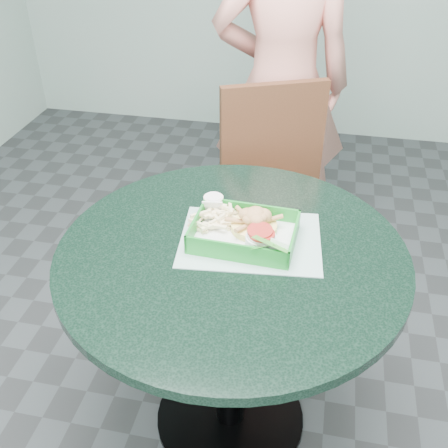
% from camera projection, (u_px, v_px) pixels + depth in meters
% --- Properties ---
extents(floor, '(4.00, 5.00, 0.02)m').
position_uv_depth(floor, '(230.00, 417.00, 1.90)').
color(floor, '#303335').
rests_on(floor, ground).
extents(cafe_table, '(0.98, 0.98, 0.75)m').
position_uv_depth(cafe_table, '(231.00, 300.00, 1.56)').
color(cafe_table, black).
rests_on(cafe_table, floor).
extents(dining_chair, '(0.45, 0.45, 0.93)m').
position_uv_depth(dining_chair, '(267.00, 184.00, 2.21)').
color(dining_chair, '#452510').
rests_on(dining_chair, floor).
extents(diner_person, '(0.75, 0.56, 1.87)m').
position_uv_depth(diner_person, '(283.00, 65.00, 2.24)').
color(diner_person, '#DE8879').
rests_on(diner_person, floor).
extents(placemat, '(0.42, 0.34, 0.00)m').
position_uv_depth(placemat, '(250.00, 245.00, 1.50)').
color(placemat, '#90B5AE').
rests_on(placemat, cafe_table).
extents(food_basket, '(0.29, 0.21, 0.06)m').
position_uv_depth(food_basket, '(244.00, 241.00, 1.49)').
color(food_basket, '#188127').
rests_on(food_basket, placemat).
extents(crab_sandwich, '(0.13, 0.13, 0.08)m').
position_uv_depth(crab_sandwich, '(253.00, 225.00, 1.50)').
color(crab_sandwich, '#F2D26D').
rests_on(crab_sandwich, food_basket).
extents(fries_pile, '(0.14, 0.15, 0.04)m').
position_uv_depth(fries_pile, '(214.00, 222.00, 1.53)').
color(fries_pile, '#FBE6AB').
rests_on(fries_pile, food_basket).
extents(sauce_ramekin, '(0.06, 0.06, 0.03)m').
position_uv_depth(sauce_ramekin, '(211.00, 207.00, 1.57)').
color(sauce_ramekin, white).
rests_on(sauce_ramekin, food_basket).
extents(garnish_cup, '(0.13, 0.12, 0.05)m').
position_uv_depth(garnish_cup, '(264.00, 244.00, 1.44)').
color(garnish_cup, white).
rests_on(garnish_cup, food_basket).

